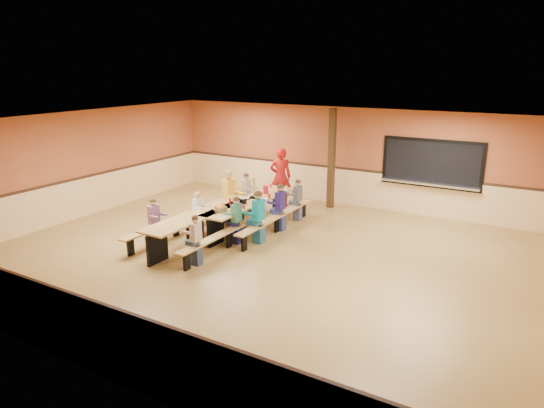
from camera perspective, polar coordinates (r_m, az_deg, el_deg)
The scene contains 23 objects.
ground at distance 11.23m, azimuth -1.32°, elevation -5.97°, with size 12.00×12.00×0.00m, color olive.
room_envelope at distance 10.99m, azimuth -1.35°, elevation -2.63°, with size 12.04×10.04×3.02m.
kitchen_pass_through at distance 14.38m, azimuth 18.24°, elevation 4.32°, with size 2.78×0.28×1.38m.
structural_post at distance 14.67m, azimuth 7.02°, elevation 5.27°, with size 0.18×0.18×3.00m, color black.
cafeteria_table_main at distance 12.96m, azimuth -2.59°, elevation -0.50°, with size 1.91×3.70×0.74m.
cafeteria_table_second at distance 12.00m, azimuth -8.36°, elevation -2.01°, with size 1.91×3.70×0.74m.
seated_child_white_left at distance 12.50m, azimuth -8.70°, elevation -1.12°, with size 0.33×0.27×1.12m, color silver, non-canonical shape.
seated_adult_yellow at distance 13.51m, azimuth -5.08°, elevation 0.94°, with size 0.47×0.38×1.41m, color yellow, non-canonical shape.
seated_child_grey_left at distance 14.25m, azimuth -3.03°, elevation 1.28°, with size 0.35×0.29×1.17m, color #B2B2B2, non-canonical shape.
seated_child_teal_right at distance 11.77m, azimuth -1.59°, elevation -1.59°, with size 0.41×0.33×1.29m, color #0B7786, non-canonical shape.
seated_child_navy_right at distance 12.67m, azimuth 0.99°, elevation -0.43°, with size 0.38×0.31×1.24m, color #201651, non-canonical shape.
seated_child_char_right at distance 13.52m, azimuth 3.04°, elevation 0.43°, with size 0.34×0.28×1.16m, color #45494F, non-canonical shape.
seated_child_purple_sec at distance 11.98m, azimuth -13.68°, elevation -2.06°, with size 0.35×0.28×1.16m, color #7C4F75, non-canonical shape.
seated_child_green_sec at distance 11.77m, azimuth -4.20°, elevation -1.95°, with size 0.35×0.28×1.16m, color #326F50, non-canonical shape.
seated_child_tan_sec at distance 10.61m, azimuth -8.92°, elevation -4.28°, with size 0.32×0.27×1.12m, color tan, non-canonical shape.
standing_woman at distance 14.86m, azimuth 0.99°, elevation 3.20°, with size 0.66×0.44×1.82m, color #A11312.
punch_pitcher at distance 13.57m, azimuth -0.74°, elevation 1.71°, with size 0.16×0.16×0.22m, color #B11723.
chip_bowl at distance 11.97m, azimuth -6.06°, elevation -0.53°, with size 0.32×0.32×0.15m, color orange, non-canonical shape.
napkin_dispenser at distance 12.58m, azimuth -3.36°, elevation 0.31°, with size 0.10×0.14×0.13m, color black.
condiment_mustard at distance 12.63m, azimuth -4.46°, elevation 0.45°, with size 0.06×0.06×0.17m, color yellow.
condiment_ketchup at distance 12.50m, azimuth -4.97°, elevation 0.27°, with size 0.06×0.06×0.17m, color #B2140F.
table_paddle at distance 13.09m, azimuth -2.13°, elevation 1.28°, with size 0.16×0.16×0.56m.
place_settings at distance 12.88m, azimuth -2.60°, elevation 0.65°, with size 0.65×3.30×0.11m, color beige, non-canonical shape.
Camera 1 is at (5.47, -8.86, 4.20)m, focal length 32.00 mm.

